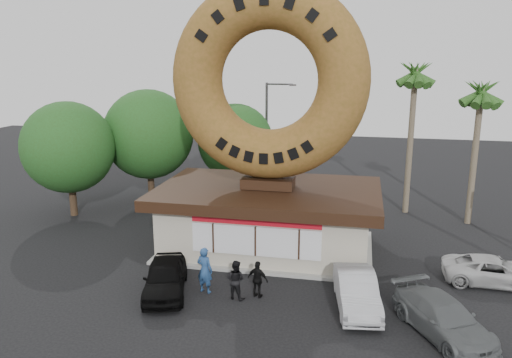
{
  "coord_description": "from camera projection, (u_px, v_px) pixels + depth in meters",
  "views": [
    {
      "loc": [
        4.47,
        -17.98,
        9.77
      ],
      "look_at": [
        -0.2,
        4.0,
        4.21
      ],
      "focal_mm": 35.0,
      "sensor_mm": 36.0,
      "label": 1
    }
  ],
  "objects": [
    {
      "name": "ground",
      "position": [
        240.0,
        302.0,
        20.32
      ],
      "size": [
        90.0,
        90.0,
        0.0
      ],
      "primitive_type": "plane",
      "color": "black",
      "rests_on": "ground"
    },
    {
      "name": "car_silver",
      "position": [
        357.0,
        291.0,
        19.78
      ],
      "size": [
        2.12,
        4.46,
        1.41
      ],
      "primitive_type": "imported",
      "rotation": [
        0.0,
        0.0,
        0.15
      ],
      "color": "#AEAFB4",
      "rests_on": "ground"
    },
    {
      "name": "giant_donut",
      "position": [
        269.0,
        81.0,
        23.95
      ],
      "size": [
        9.62,
        2.45,
        9.62
      ],
      "primitive_type": "torus",
      "rotation": [
        1.57,
        0.0,
        0.0
      ],
      "color": "brown",
      "rests_on": "donut_shop"
    },
    {
      "name": "tree_mid",
      "position": [
        235.0,
        142.0,
        34.4
      ],
      "size": [
        5.2,
        5.2,
        6.63
      ],
      "color": "#473321",
      "rests_on": "ground"
    },
    {
      "name": "car_white",
      "position": [
        494.0,
        271.0,
        21.86
      ],
      "size": [
        4.37,
        2.09,
        1.2
      ],
      "primitive_type": "imported",
      "rotation": [
        0.0,
        0.0,
        1.55
      ],
      "color": "#BBBBBB",
      "rests_on": "ground"
    },
    {
      "name": "street_lamp",
      "position": [
        269.0,
        134.0,
        34.81
      ],
      "size": [
        2.11,
        0.2,
        8.0
      ],
      "color": "#59595E",
      "rests_on": "ground"
    },
    {
      "name": "car_black",
      "position": [
        165.0,
        277.0,
        20.97
      ],
      "size": [
        2.81,
        4.49,
        1.43
      ],
      "primitive_type": "imported",
      "rotation": [
        0.0,
        0.0,
        0.29
      ],
      "color": "black",
      "rests_on": "ground"
    },
    {
      "name": "person_right",
      "position": [
        258.0,
        279.0,
        20.58
      ],
      "size": [
        1.0,
        0.64,
        1.58
      ],
      "primitive_type": "imported",
      "rotation": [
        0.0,
        0.0,
        2.85
      ],
      "color": "black",
      "rests_on": "ground"
    },
    {
      "name": "palm_far",
      "position": [
        481.0,
        97.0,
        28.17
      ],
      "size": [
        2.6,
        2.6,
        8.75
      ],
      "color": "#726651",
      "rests_on": "ground"
    },
    {
      "name": "person_left",
      "position": [
        205.0,
        270.0,
        21.0
      ],
      "size": [
        0.83,
        0.65,
        2.0
      ],
      "primitive_type": "imported",
      "rotation": [
        0.0,
        0.0,
        2.88
      ],
      "color": "navy",
      "rests_on": "ground"
    },
    {
      "name": "tree_west",
      "position": [
        149.0,
        134.0,
        33.46
      ],
      "size": [
        6.0,
        6.0,
        7.65
      ],
      "color": "#473321",
      "rests_on": "ground"
    },
    {
      "name": "donut_shop",
      "position": [
        268.0,
        216.0,
        25.58
      ],
      "size": [
        11.2,
        7.2,
        3.8
      ],
      "color": "#BAB19F",
      "rests_on": "ground"
    },
    {
      "name": "person_center",
      "position": [
        236.0,
        280.0,
        20.47
      ],
      "size": [
        0.94,
        0.81,
        1.66
      ],
      "primitive_type": "imported",
      "rotation": [
        0.0,
        0.0,
        2.89
      ],
      "color": "black",
      "rests_on": "ground"
    },
    {
      "name": "car_grey",
      "position": [
        443.0,
        318.0,
        17.81
      ],
      "size": [
        3.83,
        4.91,
        1.33
      ],
      "primitive_type": "imported",
      "rotation": [
        0.0,
        0.0,
        0.5
      ],
      "color": "slate",
      "rests_on": "ground"
    },
    {
      "name": "palm_near",
      "position": [
        415.0,
        79.0,
        30.08
      ],
      "size": [
        2.6,
        2.6,
        9.75
      ],
      "color": "#726651",
      "rests_on": "ground"
    },
    {
      "name": "tree_far",
      "position": [
        68.0,
        147.0,
        30.45
      ],
      "size": [
        5.6,
        5.6,
        7.14
      ],
      "color": "#473321",
      "rests_on": "ground"
    }
  ]
}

